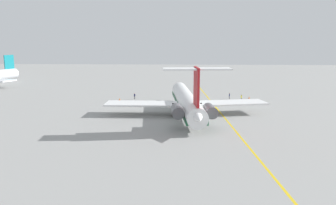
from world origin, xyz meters
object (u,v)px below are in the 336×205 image
object	(u,v)px
main_jetliner	(187,102)
safety_cone_nose	(120,99)
ground_crew_near_tail	(229,95)
safety_cone_wingtip	(249,98)
ground_crew_near_nose	(135,95)
ground_crew_portside	(241,97)

from	to	relation	value
main_jetliner	safety_cone_nose	xyz separation A→B (m)	(18.90, 17.90, -2.89)
ground_crew_near_tail	safety_cone_nose	xyz separation A→B (m)	(-3.17, 29.62, -0.77)
safety_cone_wingtip	ground_crew_near_nose	bearing A→B (deg)	94.39
ground_crew_portside	safety_cone_wingtip	xyz separation A→B (m)	(4.12, -2.81, -0.82)
main_jetliner	safety_cone_wingtip	bearing A→B (deg)	-42.64
ground_crew_portside	safety_cone_nose	distance (m)	32.35
ground_crew_near_nose	safety_cone_nose	bearing A→B (deg)	-58.39
ground_crew_near_tail	ground_crew_near_nose	bearing A→B (deg)	22.15
ground_crew_portside	safety_cone_nose	xyz separation A→B (m)	(-0.00, 32.34, -0.82)
ground_crew_near_nose	main_jetliner	bearing A→B (deg)	41.67
safety_cone_wingtip	safety_cone_nose	bearing A→B (deg)	96.69
ground_crew_near_nose	safety_cone_nose	distance (m)	4.25
ground_crew_portside	safety_cone_nose	bearing A→B (deg)	31.00
ground_crew_near_nose	safety_cone_wingtip	world-z (taller)	ground_crew_near_nose
ground_crew_portside	safety_cone_wingtip	world-z (taller)	ground_crew_portside
main_jetliner	ground_crew_near_nose	world-z (taller)	main_jetliner
main_jetliner	safety_cone_wingtip	size ratio (longest dim) A/B	72.38
ground_crew_near_tail	main_jetliner	bearing A→B (deg)	80.96
safety_cone_nose	ground_crew_portside	bearing A→B (deg)	-90.00
ground_crew_near_nose	safety_cone_nose	world-z (taller)	ground_crew_near_nose
ground_crew_near_nose	safety_cone_nose	size ratio (longest dim) A/B	3.03
ground_crew_near_tail	safety_cone_nose	bearing A→B (deg)	25.04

